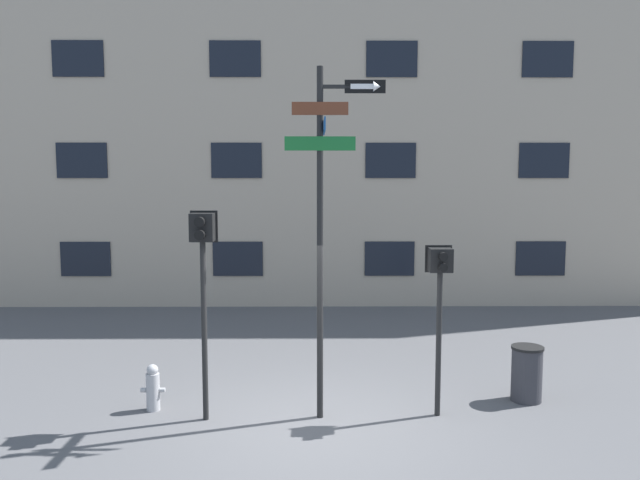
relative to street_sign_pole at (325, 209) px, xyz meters
name	(u,v)px	position (x,y,z in m)	size (l,w,h in m)	color
ground_plane	(313,427)	(-0.16, -0.36, -3.00)	(60.00, 60.00, 0.00)	#515154
building_facade	(314,61)	(-0.16, 7.93, 3.43)	(24.00, 0.63, 12.86)	tan
street_sign_pole	(325,209)	(0.00, 0.00, 0.00)	(1.38, 1.05, 4.95)	black
pedestrian_signal_left	(203,258)	(-1.70, -0.07, -0.66)	(0.39, 0.40, 2.98)	black
pedestrian_signal_right	(440,284)	(1.64, 0.06, -1.06)	(0.38, 0.40, 2.47)	black
fire_hydrant	(153,388)	(-2.54, 0.30, -2.66)	(0.36, 0.20, 0.70)	#A5A5A8
trash_bin	(527,373)	(3.13, 0.64, -2.57)	(0.49, 0.49, 0.86)	#333338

